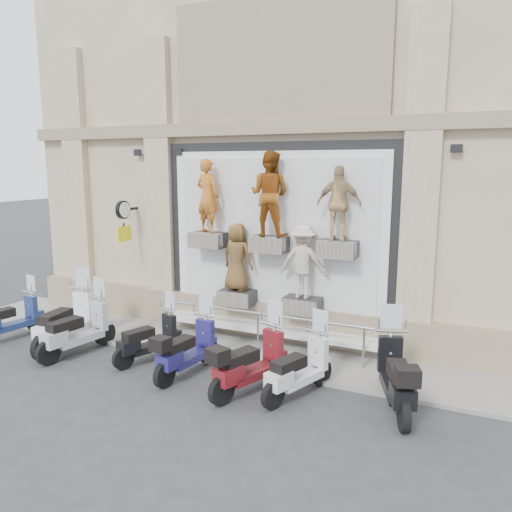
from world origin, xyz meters
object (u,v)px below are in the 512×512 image
Objects in this scene: scooter_c at (76,319)px; scooter_f at (251,350)px; scooter_b at (65,311)px; scooter_g at (299,357)px; clock_sign_bracket at (124,216)px; scooter_d at (149,329)px; scooter_a at (10,309)px; scooter_h at (397,363)px; guard_rail at (258,333)px; scooter_e at (187,338)px.

scooter_f is at bearing 8.60° from scooter_c.
scooter_b is 5.55m from scooter_g.
clock_sign_bracket is 0.60× the size of scooter_d.
scooter_a is at bearing -161.74° from scooter_f.
scooter_h is (7.04, -1.78, -1.99)m from clock_sign_bracket.
clock_sign_bracket reaches higher than scooter_a.
scooter_b is 1.17× the size of scooter_g.
scooter_h is (3.14, -1.31, 0.35)m from guard_rail.
scooter_c is (0.54, -0.21, -0.06)m from scooter_b.
scooter_e reaches higher than scooter_a.
clock_sign_bracket is 4.28m from scooter_e.
scooter_h is (6.64, 0.39, 0.02)m from scooter_c.
clock_sign_bracket is at bearing 173.16° from guard_rail.
guard_rail is 5.89m from scooter_a.
scooter_a is 1.63m from scooter_b.
scooter_h reaches higher than scooter_f.
scooter_c is 6.65m from scooter_h.
scooter_g is (7.17, 0.04, 0.02)m from scooter_a.
scooter_b reaches higher than scooter_e.
scooter_a is 0.96× the size of scooter_e.
clock_sign_bracket is 0.48× the size of scooter_b.
scooter_b is 2.18m from scooter_d.
scooter_b is at bearing -174.76° from scooter_e.
guard_rail is 2.96× the size of scooter_d.
scooter_h is (8.80, 0.29, 0.10)m from scooter_a.
clock_sign_bracket is at bearing 179.45° from scooter_g.
scooter_h is (1.63, 0.26, 0.08)m from scooter_g.
scooter_e is (-0.76, -1.61, 0.28)m from guard_rail.
guard_rail is at bearing 137.35° from scooter_h.
clock_sign_bracket is 6.14m from scooter_g.
scooter_h is at bearing 19.71° from scooter_d.
clock_sign_bracket is 0.52× the size of scooter_c.
scooter_a is at bearing -172.92° from scooter_c.
clock_sign_bracket reaches higher than scooter_b.
scooter_d is 0.95× the size of scooter_g.
scooter_f is 0.97× the size of scooter_h.
scooter_h reaches higher than scooter_d.
guard_rail is 3.91m from scooter_c.
scooter_g is at bearing 9.56° from scooter_a.
guard_rail is at bearing 13.14° from scooter_b.
scooter_h is at bearing -14.21° from clock_sign_bracket.
scooter_h reaches higher than guard_rail.
scooter_b is (-0.14, -1.96, -1.95)m from clock_sign_bracket.
guard_rail is at bearing 35.40° from scooter_c.
scooter_a is 4.90m from scooter_e.
scooter_b is (-4.04, -1.49, 0.39)m from guard_rail.
clock_sign_bracket reaches higher than scooter_e.
clock_sign_bracket is 0.56× the size of scooter_g.
scooter_e is 0.92× the size of scooter_h.
scooter_c is at bearing -170.82° from scooter_e.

